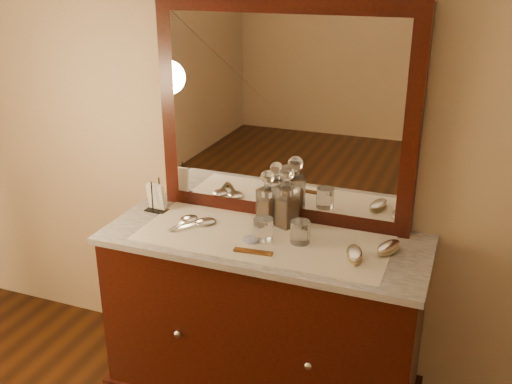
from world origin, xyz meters
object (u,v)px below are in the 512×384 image
comb (253,252)px  brush_far (388,248)px  hand_mirror_inner (202,223)px  dresser_cabinet (264,321)px  napkin_rack (156,198)px  mirror_frame (284,113)px  pin_dish (251,240)px  decanter_left (268,202)px  brush_near (354,255)px  decanter_right (286,203)px  hand_mirror_outer (187,220)px

comb → brush_far: size_ratio=1.04×
brush_far → hand_mirror_inner: size_ratio=0.80×
dresser_cabinet → napkin_rack: bearing=172.1°
mirror_frame → pin_dish: (-0.04, -0.31, -0.49)m
decanter_left → hand_mirror_inner: size_ratio=1.28×
napkin_rack → hand_mirror_inner: 0.29m
brush_far → hand_mirror_inner: brush_far is taller
comb → brush_far: 0.56m
dresser_cabinet → comb: 0.48m
decanter_left → brush_far: size_ratio=1.60×
brush_far → brush_near: bearing=-137.1°
decanter_right → decanter_left: bearing=177.5°
dresser_cabinet → pin_dish: bearing=-117.6°
dresser_cabinet → brush_far: 0.71m
comb → hand_mirror_inner: size_ratio=0.83×
dresser_cabinet → decanter_right: (0.05, 0.14, 0.56)m
pin_dish → hand_mirror_outer: bearing=167.7°
dresser_cabinet → hand_mirror_outer: 0.60m
decanter_right → brush_far: 0.50m
pin_dish → hand_mirror_inner: bearing=164.1°
dresser_cabinet → decanter_right: bearing=69.2°
comb → brush_far: bearing=16.6°
dresser_cabinet → decanter_left: (-0.04, 0.14, 0.54)m
mirror_frame → comb: mirror_frame is taller
dresser_cabinet → hand_mirror_outer: bearing=178.5°
brush_near → hand_mirror_outer: brush_near is taller
hand_mirror_inner → decanter_left: bearing=26.0°
brush_near → hand_mirror_inner: (-0.73, 0.08, -0.01)m
hand_mirror_outer → brush_far: bearing=2.0°
hand_mirror_outer → hand_mirror_inner: bearing=0.6°
mirror_frame → napkin_rack: 0.75m
hand_mirror_outer → decanter_right: bearing=16.4°
mirror_frame → dresser_cabinet: bearing=-90.0°
hand_mirror_outer → hand_mirror_inner: size_ratio=1.02×
decanter_left → comb: bearing=-80.9°
brush_far → decanter_right: bearing=168.5°
pin_dish → napkin_rack: size_ratio=0.45×
dresser_cabinet → napkin_rack: napkin_rack is taller
napkin_rack → brush_near: (1.00, -0.15, -0.04)m
decanter_right → brush_far: bearing=-11.5°
decanter_left → brush_near: (0.45, -0.21, -0.08)m
dresser_cabinet → decanter_left: decanter_left is taller
hand_mirror_outer → napkin_rack: bearing=160.3°
pin_dish → napkin_rack: (-0.55, 0.15, 0.05)m
dresser_cabinet → mirror_frame: bearing=90.0°
hand_mirror_outer → mirror_frame: bearing=31.1°
brush_far → hand_mirror_outer: 0.93m
decanter_right → brush_near: bearing=-30.0°
decanter_right → hand_mirror_outer: (-0.44, -0.13, -0.10)m
decanter_right → hand_mirror_inner: bearing=-160.4°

